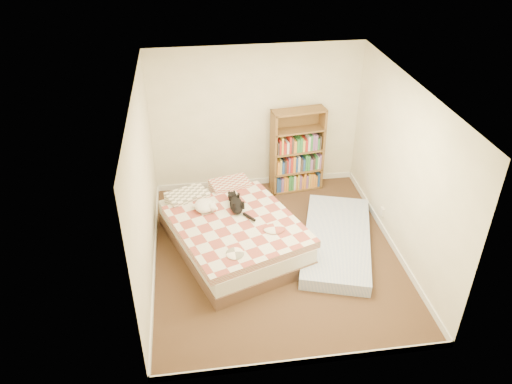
{
  "coord_description": "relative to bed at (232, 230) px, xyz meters",
  "views": [
    {
      "loc": [
        -1.08,
        -5.6,
        4.64
      ],
      "look_at": [
        -0.25,
        0.3,
        0.89
      ],
      "focal_mm": 35.0,
      "sensor_mm": 36.0,
      "label": 1
    }
  ],
  "objects": [
    {
      "name": "floor_mattress",
      "position": [
        1.53,
        -0.23,
        -0.17
      ],
      "size": [
        1.53,
        2.29,
        0.19
      ],
      "primitive_type": "cube",
      "rotation": [
        0.0,
        0.0,
        -0.3
      ],
      "color": "#798FCB",
      "rests_on": "room"
    },
    {
      "name": "room",
      "position": [
        0.6,
        -0.29,
        0.93
      ],
      "size": [
        3.51,
        4.01,
        2.51
      ],
      "color": "#48301F",
      "rests_on": "ground"
    },
    {
      "name": "bed",
      "position": [
        0.0,
        0.0,
        0.0
      ],
      "size": [
        2.2,
        2.59,
        0.59
      ],
      "rotation": [
        0.0,
        0.0,
        0.35
      ],
      "color": "brown",
      "rests_on": "room"
    },
    {
      "name": "black_cat",
      "position": [
        0.09,
        0.2,
        0.33
      ],
      "size": [
        0.28,
        0.73,
        0.17
      ],
      "rotation": [
        0.0,
        0.0,
        0.14
      ],
      "color": "black",
      "rests_on": "bed"
    },
    {
      "name": "white_dog",
      "position": [
        -0.37,
        0.19,
        0.34
      ],
      "size": [
        0.35,
        0.38,
        0.16
      ],
      "rotation": [
        0.0,
        0.0,
        0.21
      ],
      "color": "silver",
      "rests_on": "bed"
    },
    {
      "name": "bookshelf",
      "position": [
        1.27,
        1.48,
        0.28
      ],
      "size": [
        0.93,
        0.41,
        1.48
      ],
      "rotation": [
        0.0,
        0.0,
        0.13
      ],
      "color": "brown",
      "rests_on": "room"
    }
  ]
}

